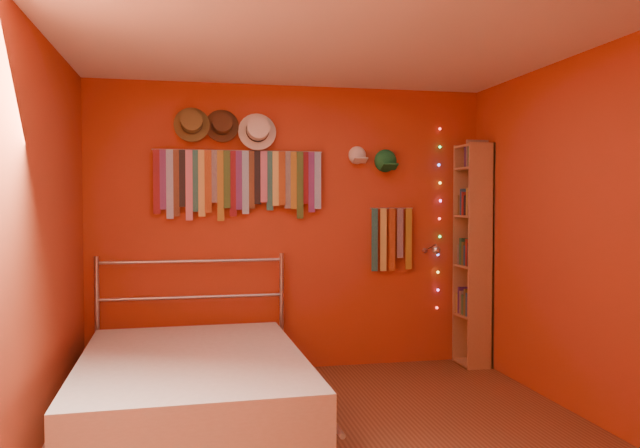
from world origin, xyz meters
TOP-DOWN VIEW (x-y plane):
  - ground at (0.00, 0.00)m, footprint 3.50×3.50m
  - back_wall at (0.00, 1.75)m, footprint 3.50×0.02m
  - right_wall at (1.75, 0.00)m, footprint 0.02×3.50m
  - left_wall at (-1.75, 0.00)m, footprint 0.02×3.50m
  - ceiling at (0.00, 0.00)m, footprint 3.50×3.50m
  - tie_rack at (-0.48, 1.68)m, footprint 1.45×0.03m
  - small_tie_rack at (0.90, 1.69)m, footprint 0.40×0.03m
  - fedora_olive at (-0.86, 1.65)m, footprint 0.30×0.16m
  - fedora_brown at (-0.61, 1.65)m, footprint 0.29×0.16m
  - fedora_white at (-0.31, 1.65)m, footprint 0.33×0.18m
  - cap_white at (0.58, 1.70)m, footprint 0.17×0.21m
  - cap_green at (0.84, 1.70)m, footprint 0.19×0.24m
  - fairy_lights at (1.37, 1.71)m, footprint 0.05×0.02m
  - reading_lamp at (1.24, 1.50)m, footprint 0.08×0.33m
  - bookshelf at (1.66, 1.53)m, footprint 0.25×0.34m
  - bed at (-0.87, 0.57)m, footprint 1.61×2.16m

SIDE VIEW (x-z plane):
  - ground at x=0.00m, z-range 0.00..0.00m
  - bed at x=-0.87m, z-range -0.28..0.76m
  - bookshelf at x=1.66m, z-range 0.02..2.02m
  - reading_lamp at x=1.24m, z-range 1.01..1.10m
  - small_tie_rack at x=0.90m, z-range 0.88..1.45m
  - back_wall at x=0.00m, z-range 0.00..2.50m
  - right_wall at x=1.75m, z-range 0.00..2.50m
  - left_wall at x=-1.75m, z-range 0.00..2.50m
  - fairy_lights at x=1.37m, z-range 0.49..2.16m
  - tie_rack at x=-0.48m, z-range 1.37..1.97m
  - cap_green at x=0.84m, z-range 1.75..1.94m
  - cap_white at x=0.58m, z-range 1.81..1.98m
  - fedora_white at x=-0.31m, z-range 1.93..2.25m
  - fedora_brown at x=-0.61m, z-range 1.99..2.28m
  - fedora_olive at x=-0.86m, z-range 1.99..2.29m
  - ceiling at x=0.00m, z-range 2.49..2.51m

